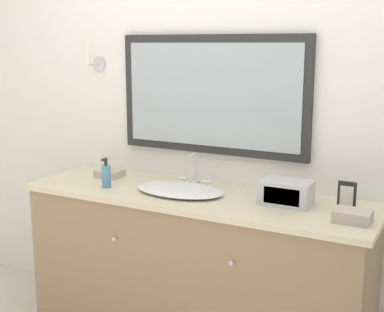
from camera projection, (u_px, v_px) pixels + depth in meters
wall_back at (222, 111)px, 3.00m from camera, size 8.00×0.18×2.55m
vanity_counter at (196, 271)px, 2.90m from camera, size 1.89×0.58×0.88m
sink_basin at (180, 189)px, 2.82m from camera, size 0.49×0.35×0.18m
soap_bottle at (106, 175)px, 2.92m from camera, size 0.05×0.05×0.17m
appliance_box at (286, 193)px, 2.60m from camera, size 0.25×0.15×0.12m
picture_frame at (347, 197)px, 2.50m from camera, size 0.09×0.01×0.14m
hand_towel_near_sink at (109, 173)px, 3.16m from camera, size 0.14×0.12×0.04m
hand_towel_far_corner at (353, 216)px, 2.36m from camera, size 0.16×0.13×0.05m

